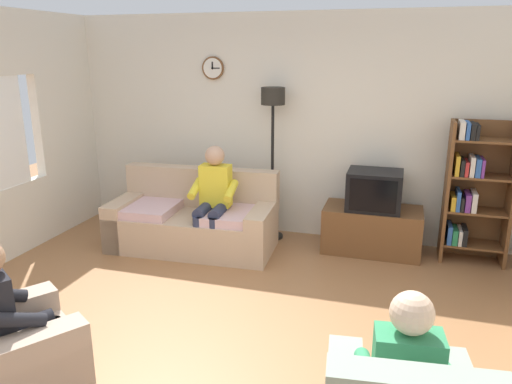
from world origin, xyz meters
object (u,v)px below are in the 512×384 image
(tv, at_px, (374,190))
(person_in_left_armchair, at_px, (10,312))
(couch, at_px, (194,222))
(person_on_couch, at_px, (213,195))
(bookshelf, at_px, (473,190))
(floor_lamp, at_px, (273,122))
(person_in_right_armchair, at_px, (403,373))
(armchair_near_window, at_px, (2,359))
(tv_stand, at_px, (372,230))

(tv, relative_size, person_in_left_armchair, 0.54)
(couch, height_order, person_on_couch, person_on_couch)
(bookshelf, bearing_deg, tv, -174.78)
(floor_lamp, relative_size, person_in_right_armchair, 1.65)
(person_in_right_armchair, bearing_deg, armchair_near_window, -176.49)
(bookshelf, bearing_deg, floor_lamp, 179.26)
(floor_lamp, bearing_deg, person_in_right_armchair, -63.95)
(bookshelf, height_order, person_in_right_armchair, bookshelf)
(couch, relative_size, person_in_right_armchair, 1.74)
(bookshelf, bearing_deg, couch, -170.02)
(person_in_left_armchair, bearing_deg, couch, 87.95)
(tv_stand, xyz_separation_m, person_in_right_armchair, (0.35, -3.13, 0.34))
(tv, distance_m, bookshelf, 1.04)
(tv, distance_m, person_in_left_armchair, 3.83)
(person_in_right_armchair, bearing_deg, couch, 131.87)
(tv_stand, distance_m, person_on_couch, 1.88)
(floor_lamp, distance_m, person_in_left_armchair, 3.53)
(bookshelf, relative_size, armchair_near_window, 1.32)
(floor_lamp, relative_size, armchair_near_window, 1.57)
(armchair_near_window, height_order, person_in_left_armchair, person_in_left_armchair)
(bookshelf, height_order, person_in_left_armchair, bookshelf)
(bookshelf, relative_size, floor_lamp, 0.84)
(person_on_couch, relative_size, person_in_left_armchair, 1.11)
(tv, distance_m, person_on_couch, 1.82)
(couch, relative_size, tv, 3.24)
(tv_stand, distance_m, tv, 0.48)
(person_in_left_armchair, bearing_deg, armchair_near_window, -123.55)
(couch, distance_m, tv, 2.12)
(tv_stand, distance_m, floor_lamp, 1.71)
(bookshelf, distance_m, person_in_left_armchair, 4.55)
(tv_stand, distance_m, armchair_near_window, 3.94)
(person_on_couch, relative_size, person_in_right_armchair, 1.11)
(bookshelf, height_order, armchair_near_window, bookshelf)
(tv, relative_size, bookshelf, 0.39)
(armchair_near_window, bearing_deg, person_in_left_armchair, 56.45)
(floor_lamp, relative_size, person_on_couch, 1.49)
(tv_stand, xyz_separation_m, armchair_near_window, (-2.17, -3.28, 0.03))
(floor_lamp, height_order, person_in_left_armchair, floor_lamp)
(person_in_left_armchair, bearing_deg, person_in_right_armchair, 1.86)
(tv_stand, bearing_deg, couch, -166.98)
(couch, relative_size, floor_lamp, 1.05)
(tv_stand, bearing_deg, armchair_near_window, -123.54)
(couch, xyz_separation_m, bookshelf, (3.06, 0.54, 0.50))
(floor_lamp, distance_m, armchair_near_window, 3.70)
(floor_lamp, bearing_deg, person_on_couch, -126.84)
(armchair_near_window, bearing_deg, tv_stand, 56.46)
(tv, height_order, person_in_right_armchair, person_in_right_armchair)
(couch, distance_m, floor_lamp, 1.50)
(person_in_left_armchair, bearing_deg, floor_lamp, 74.72)
(person_on_couch, distance_m, person_in_right_armchair, 3.29)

